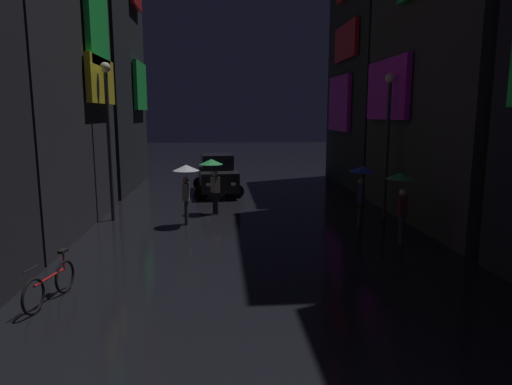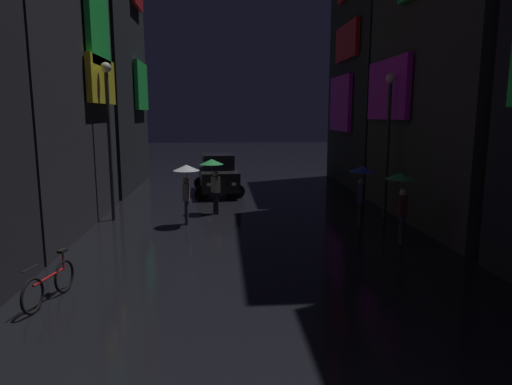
{
  "view_description": "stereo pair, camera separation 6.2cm",
  "coord_description": "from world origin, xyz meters",
  "px_view_note": "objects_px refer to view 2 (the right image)",
  "views": [
    {
      "loc": [
        -1.11,
        -2.42,
        3.82
      ],
      "look_at": [
        0.0,
        11.39,
        1.43
      ],
      "focal_mm": 32.0,
      "sensor_mm": 36.0,
      "label": 1
    },
    {
      "loc": [
        -1.04,
        -2.42,
        3.82
      ],
      "look_at": [
        0.0,
        11.39,
        1.43
      ],
      "focal_mm": 32.0,
      "sensor_mm": 36.0,
      "label": 2
    }
  ],
  "objects_px": {
    "pedestrian_near_crossing_blue": "(362,179)",
    "car_distant": "(218,175)",
    "pedestrian_midstreet_left_clear": "(186,178)",
    "bicycle_parked_at_storefront": "(50,284)",
    "pedestrian_midstreet_centre_green": "(401,188)",
    "pedestrian_foreground_left_green": "(213,171)",
    "streetlamp_left_far": "(109,124)",
    "streetlamp_right_far": "(388,128)"
  },
  "relations": [
    {
      "from": "pedestrian_near_crossing_blue",
      "to": "car_distant",
      "type": "xyz_separation_m",
      "value": [
        -4.88,
        7.16,
        -0.74
      ]
    },
    {
      "from": "pedestrian_midstreet_left_clear",
      "to": "bicycle_parked_at_storefront",
      "type": "relative_size",
      "value": 1.19
    },
    {
      "from": "pedestrian_midstreet_centre_green",
      "to": "pedestrian_foreground_left_green",
      "type": "bearing_deg",
      "value": 141.24
    },
    {
      "from": "car_distant",
      "to": "pedestrian_midstreet_centre_green",
      "type": "bearing_deg",
      "value": -58.76
    },
    {
      "from": "pedestrian_foreground_left_green",
      "to": "pedestrian_near_crossing_blue",
      "type": "xyz_separation_m",
      "value": [
        5.02,
        -2.64,
        0.0
      ]
    },
    {
      "from": "car_distant",
      "to": "streetlamp_left_far",
      "type": "height_order",
      "value": "streetlamp_left_far"
    },
    {
      "from": "pedestrian_midstreet_left_clear",
      "to": "streetlamp_right_far",
      "type": "distance_m",
      "value": 7.47
    },
    {
      "from": "streetlamp_right_far",
      "to": "pedestrian_foreground_left_green",
      "type": "bearing_deg",
      "value": 169.49
    },
    {
      "from": "pedestrian_midstreet_centre_green",
      "to": "streetlamp_left_far",
      "type": "bearing_deg",
      "value": 158.44
    },
    {
      "from": "pedestrian_midstreet_centre_green",
      "to": "bicycle_parked_at_storefront",
      "type": "xyz_separation_m",
      "value": [
        -8.84,
        -3.75,
        -1.28
      ]
    },
    {
      "from": "pedestrian_foreground_left_green",
      "to": "pedestrian_midstreet_left_clear",
      "type": "bearing_deg",
      "value": -115.82
    },
    {
      "from": "pedestrian_near_crossing_blue",
      "to": "bicycle_parked_at_storefront",
      "type": "distance_m",
      "value": 10.05
    },
    {
      "from": "pedestrian_midstreet_left_clear",
      "to": "pedestrian_midstreet_centre_green",
      "type": "relative_size",
      "value": 1.0
    },
    {
      "from": "pedestrian_near_crossing_blue",
      "to": "streetlamp_right_far",
      "type": "xyz_separation_m",
      "value": [
        1.36,
        1.46,
        1.64
      ]
    },
    {
      "from": "bicycle_parked_at_storefront",
      "to": "pedestrian_foreground_left_green",
      "type": "bearing_deg",
      "value": 68.75
    },
    {
      "from": "pedestrian_foreground_left_green",
      "to": "car_distant",
      "type": "relative_size",
      "value": 0.5
    },
    {
      "from": "pedestrian_foreground_left_green",
      "to": "streetlamp_right_far",
      "type": "bearing_deg",
      "value": -10.51
    },
    {
      "from": "pedestrian_foreground_left_green",
      "to": "bicycle_parked_at_storefront",
      "type": "bearing_deg",
      "value": -111.25
    },
    {
      "from": "bicycle_parked_at_storefront",
      "to": "car_distant",
      "type": "distance_m",
      "value": 13.23
    },
    {
      "from": "pedestrian_midstreet_centre_green",
      "to": "pedestrian_near_crossing_blue",
      "type": "distance_m",
      "value": 1.97
    },
    {
      "from": "bicycle_parked_at_storefront",
      "to": "car_distant",
      "type": "xyz_separation_m",
      "value": [
        3.36,
        12.78,
        0.54
      ]
    },
    {
      "from": "pedestrian_midstreet_left_clear",
      "to": "car_distant",
      "type": "xyz_separation_m",
      "value": [
        1.02,
        6.34,
        -0.74
      ]
    },
    {
      "from": "pedestrian_midstreet_left_clear",
      "to": "pedestrian_foreground_left_green",
      "type": "bearing_deg",
      "value": 64.18
    },
    {
      "from": "bicycle_parked_at_storefront",
      "to": "pedestrian_near_crossing_blue",
      "type": "bearing_deg",
      "value": 34.3
    },
    {
      "from": "pedestrian_midstreet_left_clear",
      "to": "pedestrian_foreground_left_green",
      "type": "distance_m",
      "value": 2.02
    },
    {
      "from": "bicycle_parked_at_storefront",
      "to": "streetlamp_right_far",
      "type": "distance_m",
      "value": 12.28
    },
    {
      "from": "pedestrian_midstreet_left_clear",
      "to": "pedestrian_near_crossing_blue",
      "type": "relative_size",
      "value": 1.0
    },
    {
      "from": "car_distant",
      "to": "bicycle_parked_at_storefront",
      "type": "bearing_deg",
      "value": -104.71
    },
    {
      "from": "bicycle_parked_at_storefront",
      "to": "streetlamp_right_far",
      "type": "relative_size",
      "value": 0.34
    },
    {
      "from": "pedestrian_near_crossing_blue",
      "to": "streetlamp_left_far",
      "type": "height_order",
      "value": "streetlamp_left_far"
    },
    {
      "from": "pedestrian_midstreet_left_clear",
      "to": "pedestrian_midstreet_centre_green",
      "type": "bearing_deg",
      "value": -22.54
    },
    {
      "from": "pedestrian_near_crossing_blue",
      "to": "bicycle_parked_at_storefront",
      "type": "bearing_deg",
      "value": -145.7
    },
    {
      "from": "pedestrian_foreground_left_green",
      "to": "car_distant",
      "type": "height_order",
      "value": "pedestrian_foreground_left_green"
    },
    {
      "from": "pedestrian_near_crossing_blue",
      "to": "streetlamp_right_far",
      "type": "bearing_deg",
      "value": 47.02
    },
    {
      "from": "pedestrian_midstreet_centre_green",
      "to": "streetlamp_right_far",
      "type": "relative_size",
      "value": 0.4
    },
    {
      "from": "bicycle_parked_at_storefront",
      "to": "streetlamp_left_far",
      "type": "bearing_deg",
      "value": 93.12
    },
    {
      "from": "pedestrian_foreground_left_green",
      "to": "pedestrian_midstreet_centre_green",
      "type": "bearing_deg",
      "value": -38.76
    },
    {
      "from": "pedestrian_foreground_left_green",
      "to": "streetlamp_right_far",
      "type": "height_order",
      "value": "streetlamp_right_far"
    },
    {
      "from": "pedestrian_midstreet_left_clear",
      "to": "pedestrian_near_crossing_blue",
      "type": "height_order",
      "value": "same"
    },
    {
      "from": "pedestrian_midstreet_left_clear",
      "to": "streetlamp_left_far",
      "type": "relative_size",
      "value": 0.38
    },
    {
      "from": "pedestrian_foreground_left_green",
      "to": "car_distant",
      "type": "xyz_separation_m",
      "value": [
        0.14,
        4.52,
        -0.74
      ]
    },
    {
      "from": "pedestrian_foreground_left_green",
      "to": "car_distant",
      "type": "bearing_deg",
      "value": 88.18
    }
  ]
}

